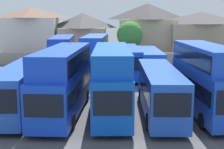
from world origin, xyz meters
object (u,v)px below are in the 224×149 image
at_px(bus_2, 64,77).
at_px(house_terrace_left, 33,32).
at_px(bus_4, 160,88).
at_px(bus_9, 149,62).
at_px(bus_3, 112,77).
at_px(house_terrace_right, 147,30).
at_px(tree_left_of_lot, 130,35).
at_px(bus_7, 95,54).
at_px(house_terrace_centre, 84,35).
at_px(bus_1, 21,87).
at_px(bus_5, 206,76).
at_px(bus_8, 129,60).
at_px(bus_6, 63,54).
at_px(house_terrace_far_right, 201,35).

distance_m(bus_2, house_terrace_left, 34.15).
xyz_separation_m(bus_4, bus_9, (0.92, 14.91, -0.06)).
relative_size(bus_3, house_terrace_right, 1.11).
bearing_deg(tree_left_of_lot, bus_7, -111.55).
distance_m(bus_3, house_terrace_left, 35.40).
distance_m(house_terrace_centre, house_terrace_right, 11.20).
xyz_separation_m(bus_1, bus_2, (3.22, -0.11, 0.75)).
height_order(bus_7, bus_9, bus_7).
bearing_deg(bus_2, bus_7, 177.50).
xyz_separation_m(bus_5, tree_left_of_lot, (-4.10, 27.56, 1.49)).
distance_m(bus_5, bus_8, 16.12).
bearing_deg(bus_6, bus_3, 17.49).
height_order(bus_7, tree_left_of_lot, tree_left_of_lot).
distance_m(bus_7, house_terrace_far_right, 24.34).
bearing_deg(bus_7, house_terrace_centre, -167.43).
xyz_separation_m(bus_8, house_terrace_centre, (-7.03, 17.75, 1.98)).
height_order(house_terrace_left, house_terrace_right, house_terrace_right).
xyz_separation_m(bus_5, bus_8, (-4.87, 15.34, -0.87)).
distance_m(house_terrace_left, house_terrace_centre, 8.73).
xyz_separation_m(bus_9, tree_left_of_lot, (-1.64, 12.74, 2.48)).
bearing_deg(house_terrace_left, bus_8, -47.62).
bearing_deg(bus_4, bus_7, -159.17).
height_order(bus_4, bus_8, bus_8).
bearing_deg(house_terrace_right, bus_1, -111.11).
relative_size(bus_2, tree_left_of_lot, 1.77).
height_order(bus_4, house_terrace_right, house_terrace_right).
relative_size(bus_4, house_terrace_left, 1.24).
bearing_deg(bus_8, tree_left_of_lot, 175.71).
distance_m(bus_6, tree_left_of_lot, 15.07).
bearing_deg(tree_left_of_lot, house_terrace_far_right, 21.28).
distance_m(bus_6, bus_9, 10.44).
distance_m(bus_3, house_terrace_centre, 33.50).
relative_size(house_terrace_left, tree_left_of_lot, 1.43).
bearing_deg(bus_4, bus_1, -90.16).
distance_m(bus_5, house_terrace_right, 33.65).
distance_m(bus_4, bus_7, 16.41).
bearing_deg(bus_1, tree_left_of_lot, 159.05).
bearing_deg(bus_6, bus_2, 5.31).
bearing_deg(bus_6, house_terrace_centre, 173.41).
distance_m(bus_5, house_terrace_left, 38.59).
bearing_deg(house_terrace_left, bus_3, -67.21).
bearing_deg(bus_7, house_terrace_far_right, 137.68).
distance_m(bus_4, house_terrace_centre, 34.31).
bearing_deg(house_terrace_left, bus_9, -44.39).
bearing_deg(bus_6, bus_1, -6.61).
distance_m(house_terrace_left, house_terrace_far_right, 28.98).
distance_m(bus_1, house_terrace_right, 35.97).
height_order(bus_4, house_terrace_centre, house_terrace_centre).
bearing_deg(house_terrace_right, house_terrace_centre, -177.47).
bearing_deg(house_terrace_left, house_terrace_centre, 3.32).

